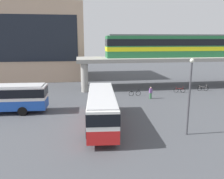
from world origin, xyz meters
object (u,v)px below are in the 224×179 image
Objects in this scene: pedestrian_at_kerb at (151,93)px; bus_main at (102,105)px; bicycle_silver at (203,89)px; bicycle_black at (135,93)px; train at (166,46)px; station_building at (27,42)px; bicycle_red at (179,90)px.

bus_main is at bearing -130.32° from pedestrian_at_kerb.
bicycle_black is at bearing -171.44° from bicycle_silver.
train is at bearing 53.30° from bus_main.
station_building reaches higher than bicycle_red.
pedestrian_at_kerb is (20.74, -21.72, -6.79)m from station_building.
station_building is at bearing 149.69° from bicycle_silver.
station_building is 33.98m from bus_main.
bus_main is 18.32m from bicycle_red.
pedestrian_at_kerb is (-5.14, -8.18, -6.32)m from train.
bicycle_silver is (17.80, 12.96, -1.63)m from bus_main.
pedestrian_at_kerb is (-9.99, -3.76, 0.44)m from bicycle_silver.
pedestrian_at_kerb is at bearing -159.38° from bicycle_silver.
bicycle_silver is (4.84, -4.42, -6.76)m from train.
bicycle_silver is 11.91m from bicycle_black.
bicycle_red is (-4.31, -0.67, 0.00)m from bicycle_silver.
bus_main is at bearing -67.31° from station_building.
bus_main is 12.81m from bicycle_black.
bus_main is at bearing -143.94° from bicycle_silver.
station_building reaches higher than pedestrian_at_kerb.
pedestrian_at_kerb is at bearing -48.05° from bicycle_black.
bicycle_red is 1.02× the size of pedestrian_at_kerb.
bicycle_red is (13.49, 12.29, -1.63)m from bus_main.
bicycle_black is 2.71m from pedestrian_at_kerb.
station_building reaches higher than bus_main.
train is 12.34× the size of pedestrian_at_kerb.
bicycle_silver and bicycle_black have the same top height.
train is 22.27m from bus_main.
train reaches higher than bicycle_silver.
station_building is 28.30m from bicycle_black.
train is 11.67× the size of bicycle_black.
station_building is 13.78× the size of bicycle_red.
bicycle_silver is at bearing 20.62° from pedestrian_at_kerb.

